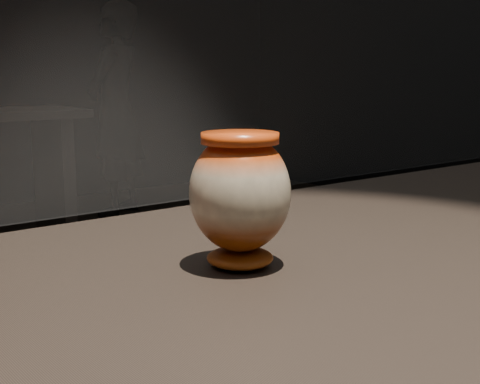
# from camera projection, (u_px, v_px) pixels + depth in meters

# --- Properties ---
(main_vase) EXTENTS (0.14, 0.14, 0.17)m
(main_vase) POSITION_uv_depth(u_px,v_px,m) (240.00, 194.00, 0.84)
(main_vase) COLOR #722E0A
(main_vase) RESTS_ON display_plinth
(visitor) EXTENTS (0.72, 0.68, 1.65)m
(visitor) POSITION_uv_depth(u_px,v_px,m) (116.00, 110.00, 5.19)
(visitor) COLOR black
(visitor) RESTS_ON ground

